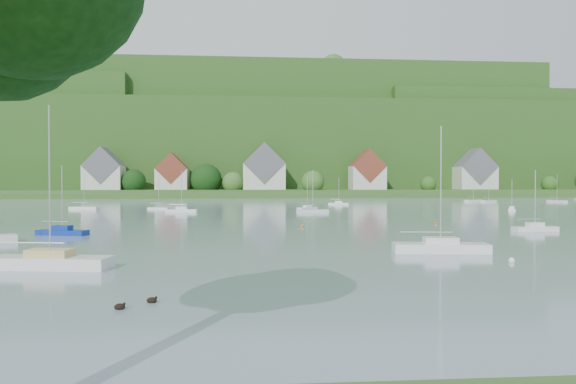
% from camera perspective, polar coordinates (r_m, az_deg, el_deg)
% --- Properties ---
extents(ground, '(600.00, 600.00, 0.00)m').
position_cam_1_polar(ground, '(19.18, 3.12, -16.07)').
color(ground, gray).
rests_on(ground, ground).
extents(far_shore_strip, '(600.00, 60.00, 3.00)m').
position_cam_1_polar(far_shore_strip, '(218.22, -4.01, -0.09)').
color(far_shore_strip, '#2A4B1C').
rests_on(far_shore_strip, ground).
extents(forested_ridge, '(620.00, 181.22, 69.89)m').
position_cam_1_polar(forested_ridge, '(287.27, -4.09, 4.44)').
color(forested_ridge, '#204516').
rests_on(forested_ridge, ground).
extents(village_building_0, '(14.00, 10.40, 16.00)m').
position_cam_1_polar(village_building_0, '(211.82, -19.03, 2.00)').
color(village_building_0, silver).
rests_on(village_building_0, far_shore_strip).
extents(village_building_1, '(12.00, 9.36, 14.00)m').
position_cam_1_polar(village_building_1, '(209.01, -12.23, 1.83)').
color(village_building_1, silver).
rests_on(village_building_1, far_shore_strip).
extents(village_building_2, '(16.00, 11.44, 18.00)m').
position_cam_1_polar(village_building_2, '(206.36, -2.59, 2.29)').
color(village_building_2, silver).
rests_on(village_building_2, far_shore_strip).
extents(village_building_3, '(13.00, 10.40, 15.50)m').
position_cam_1_polar(village_building_3, '(209.65, 8.43, 2.03)').
color(village_building_3, silver).
rests_on(village_building_3, far_shore_strip).
extents(village_building_4, '(15.00, 10.40, 16.50)m').
position_cam_1_polar(village_building_4, '(227.82, 19.30, 1.94)').
color(village_building_4, silver).
rests_on(village_building_4, far_shore_strip).
extents(near_sailboat_1, '(5.74, 2.99, 7.47)m').
position_cam_1_polar(near_sailboat_1, '(62.41, -22.92, -3.87)').
color(near_sailboat_1, navy).
rests_on(near_sailboat_1, ground).
extents(near_sailboat_2, '(8.16, 3.51, 10.67)m').
position_cam_1_polar(near_sailboat_2, '(38.53, -24.02, -6.72)').
color(near_sailboat_2, silver).
rests_on(near_sailboat_2, ground).
extents(near_sailboat_3, '(5.38, 1.93, 7.11)m').
position_cam_1_polar(near_sailboat_3, '(68.52, 24.82, -3.46)').
color(near_sailboat_3, silver).
rests_on(near_sailboat_3, ground).
extents(near_sailboat_4, '(7.74, 3.09, 10.16)m').
position_cam_1_polar(near_sailboat_4, '(44.89, 15.95, -5.60)').
color(near_sailboat_4, silver).
rests_on(near_sailboat_4, ground).
extents(mooring_buoy_0, '(0.41, 0.41, 0.41)m').
position_cam_1_polar(mooring_buoy_0, '(62.18, -21.71, -4.27)').
color(mooring_buoy_0, '#D25E18').
rests_on(mooring_buoy_0, ground).
extents(mooring_buoy_1, '(0.44, 0.44, 0.44)m').
position_cam_1_polar(mooring_buoy_1, '(41.32, 22.74, -6.91)').
color(mooring_buoy_1, white).
rests_on(mooring_buoy_1, ground).
extents(mooring_buoy_2, '(0.42, 0.42, 0.42)m').
position_cam_1_polar(mooring_buoy_2, '(75.74, 15.48, -3.30)').
color(mooring_buoy_2, '#D25E18').
rests_on(mooring_buoy_2, ground).
extents(mooring_buoy_3, '(0.44, 0.44, 0.44)m').
position_cam_1_polar(mooring_buoy_3, '(67.57, 1.54, -3.78)').
color(mooring_buoy_3, '#D25E18').
rests_on(mooring_buoy_3, ground).
extents(duck_pair, '(1.71, 1.51, 0.35)m').
position_cam_1_polar(duck_pair, '(25.85, -15.86, -11.36)').
color(duck_pair, black).
rests_on(duck_pair, ground).
extents(far_sailboat_cluster, '(202.18, 73.71, 8.70)m').
position_cam_1_polar(far_sailboat_cluster, '(135.39, -0.36, -1.23)').
color(far_sailboat_cluster, silver).
rests_on(far_sailboat_cluster, ground).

